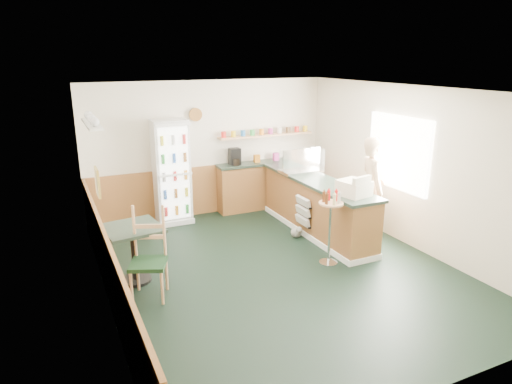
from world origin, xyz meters
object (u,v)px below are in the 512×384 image
display_case (302,161)px  shopkeeper (372,189)px  condiment_stand (330,218)px  cafe_chair (146,250)px  drinks_fridge (172,172)px  cash_register (354,188)px  cafe_table (133,243)px

display_case → shopkeeper: bearing=-60.3°
condiment_stand → cafe_chair: bearing=175.2°
drinks_fridge → condiment_stand: bearing=-59.5°
shopkeeper → cash_register: bearing=139.7°
display_case → cafe_table: 3.64m
cash_register → cafe_chair: (-3.31, 0.08, -0.48)m
shopkeeper → condiment_stand: 1.36m
shopkeeper → cafe_chair: (-4.01, -0.34, -0.27)m
drinks_fridge → display_case: bearing=-26.0°
cafe_chair → drinks_fridge: bearing=90.5°
cafe_chair → condiment_stand: bearing=17.9°
shopkeeper → condiment_stand: shopkeeper is taller
drinks_fridge → shopkeeper: 3.74m
cash_register → condiment_stand: 0.67m
cash_register → cafe_table: (-3.40, 0.52, -0.54)m
cafe_table → cash_register: bearing=-8.7°
display_case → shopkeeper: 1.45m
cash_register → condiment_stand: cash_register is taller
condiment_stand → cafe_chair: cafe_chair is taller
display_case → cash_register: bearing=-90.0°
display_case → condiment_stand: display_case is taller
cafe_table → cafe_chair: bearing=-78.8°
display_case → condiment_stand: size_ratio=0.68×
cash_register → condiment_stand: size_ratio=0.38×
cash_register → shopkeeper: bearing=18.0°
drinks_fridge → cafe_table: bearing=-117.9°
drinks_fridge → cash_register: 3.53m
shopkeeper → display_case: bearing=48.9°
cafe_table → drinks_fridge: bearing=62.1°
drinks_fridge → condiment_stand: size_ratio=1.71×
drinks_fridge → cafe_chair: 2.89m
condiment_stand → cafe_chair: 2.80m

